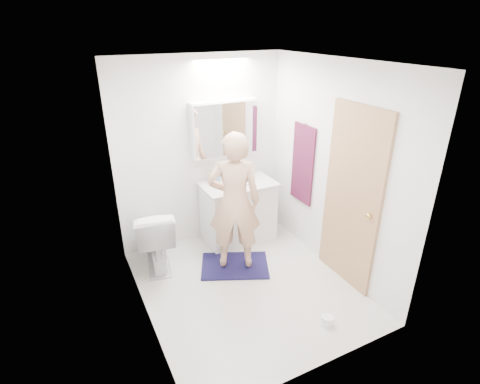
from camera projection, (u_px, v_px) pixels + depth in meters
floor at (246, 285)px, 4.22m from camera, size 2.50×2.50×0.00m
ceiling at (248, 62)px, 3.23m from camera, size 2.50×2.50×0.00m
wall_back at (201, 153)px, 4.74m from camera, size 2.50×0.00×2.50m
wall_front at (327, 251)px, 2.71m from camera, size 2.50×0.00×2.50m
wall_left at (136, 211)px, 3.27m from camera, size 0.00×2.50×2.50m
wall_right at (334, 171)px, 4.17m from camera, size 0.00×2.50×2.50m
vanity_cabinet at (238, 213)px, 5.00m from camera, size 0.90×0.55×0.78m
countertop at (238, 184)px, 4.83m from camera, size 0.95×0.58×0.04m
sink_basin at (237, 181)px, 4.84m from camera, size 0.36×0.36×0.03m
faucet at (231, 172)px, 4.97m from camera, size 0.02×0.02×0.16m
medicine_cabinet at (225, 129)px, 4.68m from camera, size 0.88×0.14×0.70m
mirror_panel at (227, 130)px, 4.61m from camera, size 0.84×0.01×0.66m
toilet at (155, 236)px, 4.42m from camera, size 0.58×0.85×0.79m
bath_rug at (235, 265)px, 4.54m from camera, size 0.96×0.83×0.02m
person at (234, 202)px, 4.19m from camera, size 0.71×0.61×1.64m
door at (352, 199)px, 3.96m from camera, size 0.04×0.80×2.00m
door_knob at (369, 216)px, 3.72m from camera, size 0.06×0.06×0.06m
towel at (303, 164)px, 4.65m from camera, size 0.02×0.42×1.00m
towel_hook at (305, 123)px, 4.43m from camera, size 0.07×0.02×0.02m
soap_bottle_a at (211, 176)px, 4.77m from camera, size 0.09×0.09×0.20m
soap_bottle_b at (217, 175)px, 4.84m from camera, size 0.09×0.09×0.16m
toothbrush_cup at (249, 173)px, 5.03m from camera, size 0.12×0.12×0.09m
toilet_paper_roll at (327, 321)px, 3.65m from camera, size 0.11×0.11×0.10m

